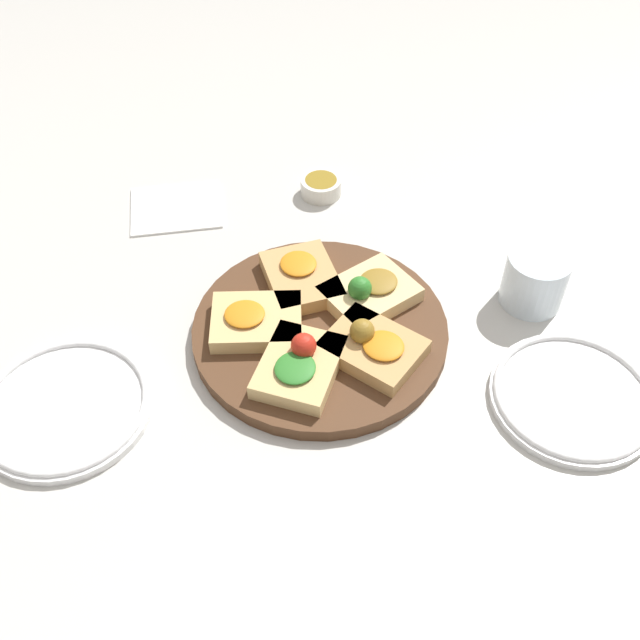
{
  "coord_description": "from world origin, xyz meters",
  "views": [
    {
      "loc": [
        -0.09,
        0.64,
        0.72
      ],
      "look_at": [
        0.0,
        0.0,
        0.03
      ],
      "focal_mm": 42.0,
      "sensor_mm": 36.0,
      "label": 1
    }
  ],
  "objects_px": {
    "water_glass": "(535,279)",
    "plate_left": "(573,396)",
    "serving_board": "(320,331)",
    "napkin_stack": "(176,207)",
    "dipping_bowl": "(321,186)",
    "plate_right": "(65,406)"
  },
  "relations": [
    {
      "from": "water_glass",
      "to": "plate_left",
      "type": "bearing_deg",
      "value": 104.11
    },
    {
      "from": "serving_board",
      "to": "water_glass",
      "type": "distance_m",
      "value": 0.29
    },
    {
      "from": "plate_left",
      "to": "water_glass",
      "type": "relative_size",
      "value": 2.36
    },
    {
      "from": "water_glass",
      "to": "serving_board",
      "type": "bearing_deg",
      "value": 20.93
    },
    {
      "from": "napkin_stack",
      "to": "dipping_bowl",
      "type": "xyz_separation_m",
      "value": [
        -0.22,
        -0.07,
        0.01
      ]
    },
    {
      "from": "plate_left",
      "to": "water_glass",
      "type": "distance_m",
      "value": 0.17
    },
    {
      "from": "water_glass",
      "to": "dipping_bowl",
      "type": "bearing_deg",
      "value": -31.62
    },
    {
      "from": "serving_board",
      "to": "plate_right",
      "type": "relative_size",
      "value": 1.59
    },
    {
      "from": "serving_board",
      "to": "plate_left",
      "type": "height_order",
      "value": "serving_board"
    },
    {
      "from": "serving_board",
      "to": "plate_right",
      "type": "xyz_separation_m",
      "value": [
        0.28,
        0.16,
        -0.0
      ]
    },
    {
      "from": "serving_board",
      "to": "dipping_bowl",
      "type": "relative_size",
      "value": 5.18
    },
    {
      "from": "plate_right",
      "to": "napkin_stack",
      "type": "bearing_deg",
      "value": -93.9
    },
    {
      "from": "dipping_bowl",
      "to": "serving_board",
      "type": "bearing_deg",
      "value": 97.69
    },
    {
      "from": "serving_board",
      "to": "plate_right",
      "type": "bearing_deg",
      "value": 29.53
    },
    {
      "from": "water_glass",
      "to": "napkin_stack",
      "type": "relative_size",
      "value": 0.62
    },
    {
      "from": "napkin_stack",
      "to": "plate_left",
      "type": "bearing_deg",
      "value": 153.02
    },
    {
      "from": "napkin_stack",
      "to": "dipping_bowl",
      "type": "relative_size",
      "value": 2.14
    },
    {
      "from": "serving_board",
      "to": "water_glass",
      "type": "bearing_deg",
      "value": -159.07
    },
    {
      "from": "water_glass",
      "to": "dipping_bowl",
      "type": "height_order",
      "value": "water_glass"
    },
    {
      "from": "dipping_bowl",
      "to": "plate_left",
      "type": "bearing_deg",
      "value": 134.67
    },
    {
      "from": "plate_left",
      "to": "dipping_bowl",
      "type": "bearing_deg",
      "value": -45.33
    },
    {
      "from": "plate_right",
      "to": "napkin_stack",
      "type": "xyz_separation_m",
      "value": [
        -0.03,
        -0.39,
        -0.0
      ]
    }
  ]
}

